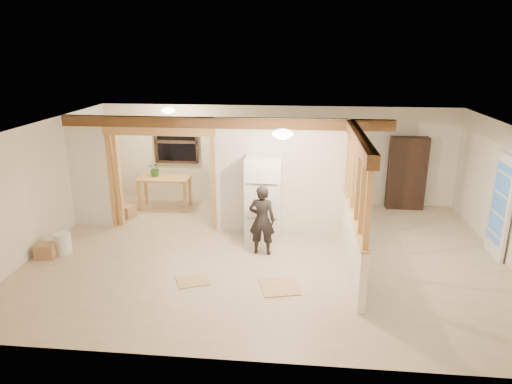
# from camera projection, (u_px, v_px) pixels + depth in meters

# --- Properties ---
(floor) EXTENTS (9.00, 6.50, 0.01)m
(floor) POSITION_uv_depth(u_px,v_px,m) (266.00, 254.00, 8.99)
(floor) COLOR #CBB397
(floor) RESTS_ON ground
(ceiling) EXTENTS (9.00, 6.50, 0.01)m
(ceiling) POSITION_uv_depth(u_px,v_px,m) (267.00, 127.00, 8.23)
(ceiling) COLOR white
(wall_back) EXTENTS (9.00, 0.01, 2.50)m
(wall_back) POSITION_uv_depth(u_px,v_px,m) (277.00, 155.00, 11.69)
(wall_back) COLOR silver
(wall_back) RESTS_ON floor
(wall_front) EXTENTS (9.00, 0.01, 2.50)m
(wall_front) POSITION_uv_depth(u_px,v_px,m) (246.00, 274.00, 5.53)
(wall_front) COLOR silver
(wall_front) RESTS_ON floor
(wall_left) EXTENTS (0.01, 6.50, 2.50)m
(wall_left) POSITION_uv_depth(u_px,v_px,m) (41.00, 186.00, 9.04)
(wall_left) COLOR silver
(wall_left) RESTS_ON floor
(partition_left_stub) EXTENTS (0.90, 0.12, 2.50)m
(partition_left_stub) POSITION_uv_depth(u_px,v_px,m) (89.00, 171.00, 10.13)
(partition_left_stub) COLOR white
(partition_left_stub) RESTS_ON floor
(partition_center) EXTENTS (2.80, 0.12, 2.50)m
(partition_center) POSITION_uv_depth(u_px,v_px,m) (280.00, 177.00, 9.73)
(partition_center) COLOR white
(partition_center) RESTS_ON floor
(doorway_frame) EXTENTS (2.46, 0.14, 2.20)m
(doorway_frame) POSITION_uv_depth(u_px,v_px,m) (162.00, 180.00, 10.02)
(doorway_frame) COLOR tan
(doorway_frame) RESTS_ON floor
(header_beam_back) EXTENTS (7.00, 0.18, 0.22)m
(header_beam_back) POSITION_uv_depth(u_px,v_px,m) (224.00, 123.00, 9.50)
(header_beam_back) COLOR brown
(header_beam_back) RESTS_ON ceiling
(header_beam_right) EXTENTS (0.18, 3.30, 0.22)m
(header_beam_right) POSITION_uv_depth(u_px,v_px,m) (359.00, 140.00, 7.74)
(header_beam_right) COLOR brown
(header_beam_right) RESTS_ON ceiling
(pony_wall) EXTENTS (0.12, 3.20, 1.00)m
(pony_wall) POSITION_uv_depth(u_px,v_px,m) (352.00, 242.00, 8.31)
(pony_wall) COLOR white
(pony_wall) RESTS_ON floor
(stud_partition) EXTENTS (0.14, 3.20, 1.32)m
(stud_partition) POSITION_uv_depth(u_px,v_px,m) (357.00, 181.00, 7.96)
(stud_partition) COLOR tan
(stud_partition) RESTS_ON pony_wall
(window_back) EXTENTS (1.12, 0.10, 1.10)m
(window_back) POSITION_uv_depth(u_px,v_px,m) (176.00, 142.00, 11.77)
(window_back) COLOR black
(window_back) RESTS_ON wall_back
(french_door) EXTENTS (0.12, 0.86, 2.00)m
(french_door) POSITION_uv_depth(u_px,v_px,m) (500.00, 206.00, 8.65)
(french_door) COLOR white
(french_door) RESTS_ON floor
(ceiling_dome_main) EXTENTS (0.36, 0.36, 0.16)m
(ceiling_dome_main) POSITION_uv_depth(u_px,v_px,m) (283.00, 134.00, 7.74)
(ceiling_dome_main) COLOR #FFEABF
(ceiling_dome_main) RESTS_ON ceiling
(ceiling_dome_util) EXTENTS (0.32, 0.32, 0.14)m
(ceiling_dome_util) POSITION_uv_depth(u_px,v_px,m) (168.00, 110.00, 10.66)
(ceiling_dome_util) COLOR #FFEABF
(ceiling_dome_util) RESTS_ON ceiling
(hanging_bulb) EXTENTS (0.07, 0.07, 0.07)m
(hanging_bulb) POSITION_uv_depth(u_px,v_px,m) (182.00, 128.00, 10.04)
(hanging_bulb) COLOR #FFD88C
(hanging_bulb) RESTS_ON ceiling
(refrigerator) EXTENTS (0.73, 0.71, 1.77)m
(refrigerator) POSITION_uv_depth(u_px,v_px,m) (263.00, 198.00, 9.48)
(refrigerator) COLOR white
(refrigerator) RESTS_ON floor
(woman) EXTENTS (0.53, 0.37, 1.40)m
(woman) POSITION_uv_depth(u_px,v_px,m) (262.00, 220.00, 8.80)
(woman) COLOR black
(woman) RESTS_ON floor
(work_table) EXTENTS (1.28, 0.66, 0.80)m
(work_table) POSITION_uv_depth(u_px,v_px,m) (165.00, 193.00, 11.45)
(work_table) COLOR tan
(work_table) RESTS_ON floor
(potted_plant) EXTENTS (0.38, 0.34, 0.38)m
(potted_plant) POSITION_uv_depth(u_px,v_px,m) (155.00, 169.00, 11.38)
(potted_plant) COLOR #2C732F
(potted_plant) RESTS_ON work_table
(shop_vac) EXTENTS (0.43, 0.43, 0.55)m
(shop_vac) POSITION_uv_depth(u_px,v_px,m) (113.00, 193.00, 11.83)
(shop_vac) COLOR #A61B15
(shop_vac) RESTS_ON floor
(bookshelf) EXTENTS (0.91, 0.30, 1.82)m
(bookshelf) POSITION_uv_depth(u_px,v_px,m) (407.00, 173.00, 11.28)
(bookshelf) COLOR black
(bookshelf) RESTS_ON floor
(bucket) EXTENTS (0.34, 0.34, 0.41)m
(bucket) POSITION_uv_depth(u_px,v_px,m) (63.00, 243.00, 8.98)
(bucket) COLOR white
(bucket) RESTS_ON floor
(box_util_a) EXTENTS (0.47, 0.43, 0.33)m
(box_util_a) POSITION_uv_depth(u_px,v_px,m) (223.00, 204.00, 11.36)
(box_util_a) COLOR #AA7F52
(box_util_a) RESTS_ON floor
(box_util_b) EXTENTS (0.39, 0.39, 0.28)m
(box_util_b) POSITION_uv_depth(u_px,v_px,m) (127.00, 212.00, 10.88)
(box_util_b) COLOR #AA7F52
(box_util_b) RESTS_ON floor
(box_front) EXTENTS (0.38, 0.33, 0.28)m
(box_front) POSITION_uv_depth(u_px,v_px,m) (45.00, 251.00, 8.78)
(box_front) COLOR #AA7F52
(box_front) RESTS_ON floor
(floor_panel_near) EXTENTS (0.76, 0.76, 0.02)m
(floor_panel_near) POSITION_uv_depth(u_px,v_px,m) (279.00, 287.00, 7.71)
(floor_panel_near) COLOR tan
(floor_panel_near) RESTS_ON floor
(floor_panel_far) EXTENTS (0.67, 0.61, 0.02)m
(floor_panel_far) POSITION_uv_depth(u_px,v_px,m) (193.00, 281.00, 7.92)
(floor_panel_far) COLOR tan
(floor_panel_far) RESTS_ON floor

